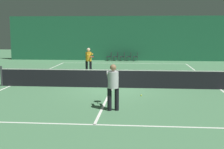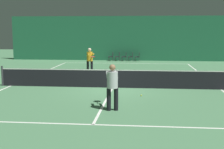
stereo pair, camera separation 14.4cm
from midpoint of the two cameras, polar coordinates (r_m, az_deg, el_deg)
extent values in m
plane|color=#4C7F56|center=(16.22, -0.22, -2.42)|extent=(60.00, 60.00, 0.00)
cube|color=#1E5B3D|center=(30.43, 2.32, 6.61)|extent=(23.00, 0.12, 4.30)
cube|color=white|center=(27.97, 2.03, 2.06)|extent=(11.00, 0.10, 0.00)
cube|color=white|center=(22.52, 1.28, 0.57)|extent=(8.25, 0.10, 0.00)
cube|color=white|center=(10.04, -3.65, -9.13)|extent=(8.25, 0.10, 0.00)
cube|color=white|center=(17.59, -18.37, -2.00)|extent=(0.10, 23.80, 0.00)
cube|color=white|center=(16.65, 19.01, -2.60)|extent=(0.10, 23.80, 0.00)
cube|color=white|center=(16.22, -0.22, -2.42)|extent=(0.10, 12.80, 0.00)
cube|color=black|center=(16.14, -0.22, -0.77)|extent=(11.90, 0.02, 0.95)
cube|color=white|center=(16.07, -0.23, 0.82)|extent=(11.90, 0.02, 0.05)
cylinder|color=#333338|center=(17.70, -19.79, -0.26)|extent=(0.10, 0.10, 1.07)
cylinder|color=black|center=(11.61, -0.82, -4.57)|extent=(0.19, 0.19, 0.85)
cylinder|color=black|center=(11.64, 0.52, -4.54)|extent=(0.19, 0.19, 0.85)
cylinder|color=#B7B7BC|center=(11.49, -0.15, -0.99)|extent=(0.46, 0.46, 0.61)
sphere|color=#936B4C|center=(11.42, -0.15, 1.30)|extent=(0.24, 0.24, 0.24)
cylinder|color=#B7B7BC|center=(11.73, -1.05, -0.10)|extent=(0.21, 0.59, 0.25)
cylinder|color=#B7B7BC|center=(11.76, 0.49, -0.08)|extent=(0.21, 0.59, 0.25)
cylinder|color=black|center=(12.18, -0.47, -0.15)|extent=(0.08, 0.31, 0.03)
torus|color=gold|center=(12.47, -0.59, 0.05)|extent=(0.39, 0.39, 0.03)
cylinder|color=silver|center=(12.47, -0.59, 0.05)|extent=(0.32, 0.32, 0.00)
cylinder|color=black|center=(21.54, -4.13, 1.35)|extent=(0.21, 0.21, 0.86)
cylinder|color=black|center=(21.49, -4.84, 1.32)|extent=(0.21, 0.21, 0.86)
cylinder|color=gold|center=(21.44, -4.51, 3.30)|extent=(0.51, 0.51, 0.62)
sphere|color=beige|center=(21.40, -4.52, 4.54)|extent=(0.24, 0.24, 0.24)
cylinder|color=gold|center=(21.18, -3.94, 3.63)|extent=(0.30, 0.59, 0.25)
cylinder|color=gold|center=(21.12, -4.80, 3.60)|extent=(0.30, 0.59, 0.25)
cylinder|color=black|center=(20.73, -4.15, 3.32)|extent=(0.13, 0.30, 0.03)
torus|color=red|center=(20.43, -3.99, 3.25)|extent=(0.42, 0.42, 0.03)
cylinder|color=silver|center=(20.43, -3.99, 3.25)|extent=(0.35, 0.35, 0.00)
cylinder|color=#2D2D2D|center=(30.32, -1.00, 2.91)|extent=(0.03, 0.03, 0.39)
cylinder|color=#2D2D2D|center=(29.95, -1.08, 2.85)|extent=(0.03, 0.03, 0.39)
cylinder|color=#2D2D2D|center=(30.29, -0.28, 2.91)|extent=(0.03, 0.03, 0.39)
cylinder|color=#2D2D2D|center=(29.91, -0.35, 2.84)|extent=(0.03, 0.03, 0.39)
cube|color=#232328|center=(30.10, -0.68, 3.29)|extent=(0.44, 0.44, 0.05)
cube|color=#232328|center=(30.06, -0.30, 3.72)|extent=(0.04, 0.44, 0.40)
cylinder|color=#2D2D2D|center=(30.26, 0.20, 2.90)|extent=(0.03, 0.03, 0.39)
cylinder|color=#2D2D2D|center=(29.89, 0.14, 2.84)|extent=(0.03, 0.03, 0.39)
cylinder|color=#2D2D2D|center=(30.23, 0.92, 2.90)|extent=(0.03, 0.03, 0.39)
cylinder|color=#2D2D2D|center=(29.86, 0.86, 2.83)|extent=(0.03, 0.03, 0.39)
cube|color=#232328|center=(30.04, 0.53, 3.28)|extent=(0.44, 0.44, 0.05)
cube|color=#232328|center=(30.00, 0.91, 3.71)|extent=(0.04, 0.44, 0.40)
cylinder|color=#2D2D2D|center=(30.22, 1.40, 2.89)|extent=(0.03, 0.03, 0.39)
cylinder|color=#2D2D2D|center=(29.84, 1.35, 2.83)|extent=(0.03, 0.03, 0.39)
cylinder|color=#2D2D2D|center=(30.19, 2.12, 2.89)|extent=(0.03, 0.03, 0.39)
cylinder|color=#2D2D2D|center=(29.82, 2.08, 2.82)|extent=(0.03, 0.03, 0.39)
cube|color=#232328|center=(29.99, 1.74, 3.27)|extent=(0.44, 0.44, 0.05)
cube|color=#232328|center=(29.97, 2.13, 3.70)|extent=(0.04, 0.44, 0.40)
cylinder|color=#2D2D2D|center=(30.18, 2.61, 2.88)|extent=(0.03, 0.03, 0.39)
cylinder|color=#2D2D2D|center=(29.80, 2.57, 2.81)|extent=(0.03, 0.03, 0.39)
cylinder|color=#2D2D2D|center=(30.17, 3.33, 2.87)|extent=(0.03, 0.03, 0.39)
cylinder|color=#2D2D2D|center=(29.79, 3.30, 2.80)|extent=(0.03, 0.03, 0.39)
cube|color=#232328|center=(29.96, 2.96, 3.26)|extent=(0.44, 0.44, 0.05)
cube|color=#232328|center=(29.94, 3.34, 3.69)|extent=(0.04, 0.44, 0.40)
cylinder|color=#2D2D2D|center=(30.16, 3.81, 2.87)|extent=(0.03, 0.03, 0.39)
cylinder|color=#2D2D2D|center=(29.78, 3.80, 2.80)|extent=(0.03, 0.03, 0.39)
cylinder|color=#2D2D2D|center=(30.15, 4.54, 2.86)|extent=(0.03, 0.03, 0.39)
cylinder|color=#2D2D2D|center=(29.78, 4.53, 2.79)|extent=(0.03, 0.03, 0.39)
cube|color=#232328|center=(29.95, 4.17, 3.25)|extent=(0.44, 0.44, 0.05)
cube|color=#232328|center=(29.93, 4.56, 3.67)|extent=(0.04, 0.44, 0.40)
sphere|color=#D1DB33|center=(14.22, 5.07, -3.84)|extent=(0.07, 0.07, 0.07)
camera|label=1|loc=(0.07, -90.30, -0.04)|focal=50.00mm
camera|label=2|loc=(0.07, 89.70, 0.04)|focal=50.00mm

